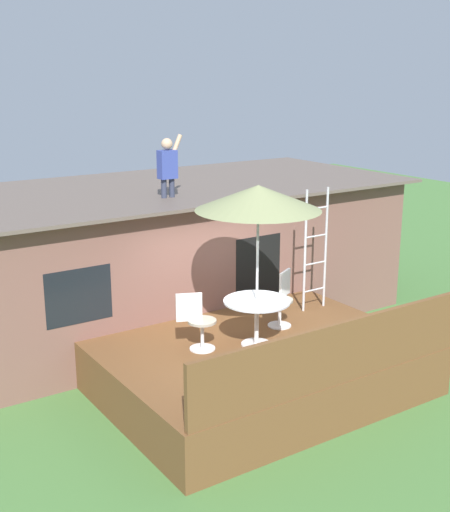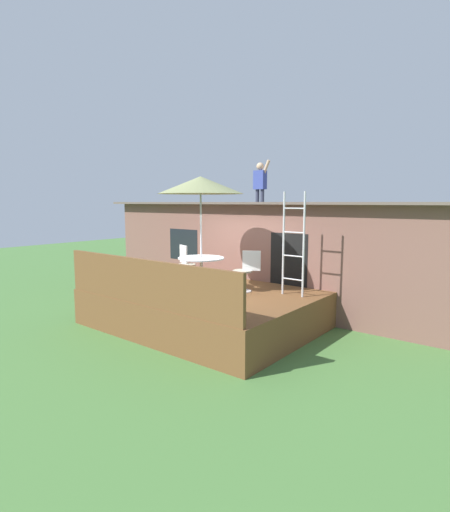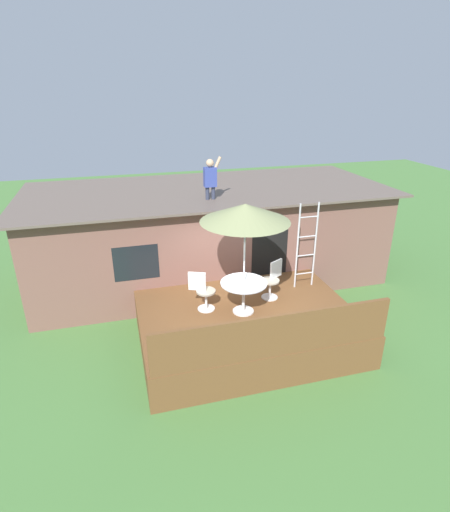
{
  "view_description": "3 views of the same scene",
  "coord_description": "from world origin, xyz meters",
  "px_view_note": "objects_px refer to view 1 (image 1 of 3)",
  "views": [
    {
      "loc": [
        -5.96,
        -8.02,
        4.95
      ],
      "look_at": [
        0.07,
        1.02,
        1.98
      ],
      "focal_mm": 47.34,
      "sensor_mm": 36.0,
      "label": 1
    },
    {
      "loc": [
        5.93,
        -6.74,
        2.78
      ],
      "look_at": [
        -0.24,
        0.97,
        1.45
      ],
      "focal_mm": 28.21,
      "sensor_mm": 36.0,
      "label": 2
    },
    {
      "loc": [
        -2.64,
        -7.73,
        5.61
      ],
      "look_at": [
        -0.36,
        0.44,
        1.99
      ],
      "focal_mm": 28.54,
      "sensor_mm": 36.0,
      "label": 3
    }
  ],
  "objects_px": {
    "patio_table": "(257,310)",
    "patio_umbrella": "(258,198)",
    "patio_chair_left": "(197,322)",
    "patio_chair_right": "(282,299)",
    "step_ladder": "(315,250)",
    "person_figure": "(168,163)"
  },
  "relations": [
    {
      "from": "patio_chair_left",
      "to": "patio_umbrella",
      "type": "bearing_deg",
      "value": 0.0
    },
    {
      "from": "patio_table",
      "to": "patio_umbrella",
      "type": "xyz_separation_m",
      "value": [
        0.0,
        -0.0,
        1.76
      ]
    },
    {
      "from": "patio_umbrella",
      "to": "step_ladder",
      "type": "xyz_separation_m",
      "value": [
        1.88,
        0.81,
        -1.25
      ]
    },
    {
      "from": "patio_umbrella",
      "to": "patio_chair_left",
      "type": "xyz_separation_m",
      "value": [
        -0.85,
        0.37,
        -1.89
      ]
    },
    {
      "from": "patio_table",
      "to": "patio_umbrella",
      "type": "distance_m",
      "value": 1.76
    },
    {
      "from": "step_ladder",
      "to": "patio_chair_left",
      "type": "relative_size",
      "value": 2.39
    },
    {
      "from": "patio_table",
      "to": "step_ladder",
      "type": "height_order",
      "value": "step_ladder"
    },
    {
      "from": "patio_table",
      "to": "patio_chair_left",
      "type": "height_order",
      "value": "patio_chair_left"
    },
    {
      "from": "step_ladder",
      "to": "person_figure",
      "type": "xyz_separation_m",
      "value": [
        -2.0,
        1.72,
        1.49
      ]
    },
    {
      "from": "patio_umbrella",
      "to": "patio_chair_left",
      "type": "bearing_deg",
      "value": 156.71
    },
    {
      "from": "patio_umbrella",
      "to": "patio_chair_left",
      "type": "height_order",
      "value": "patio_umbrella"
    },
    {
      "from": "person_figure",
      "to": "patio_umbrella",
      "type": "bearing_deg",
      "value": -87.33
    },
    {
      "from": "patio_chair_right",
      "to": "step_ladder",
      "type": "bearing_deg",
      "value": 168.71
    },
    {
      "from": "patio_table",
      "to": "patio_umbrella",
      "type": "bearing_deg",
      "value": -45.0
    },
    {
      "from": "patio_chair_left",
      "to": "patio_chair_right",
      "type": "relative_size",
      "value": 1.0
    },
    {
      "from": "step_ladder",
      "to": "patio_umbrella",
      "type": "bearing_deg",
      "value": -156.65
    },
    {
      "from": "patio_table",
      "to": "person_figure",
      "type": "bearing_deg",
      "value": 92.67
    },
    {
      "from": "person_figure",
      "to": "patio_chair_right",
      "type": "relative_size",
      "value": 1.21
    },
    {
      "from": "person_figure",
      "to": "patio_chair_left",
      "type": "distance_m",
      "value": 3.13
    },
    {
      "from": "patio_table",
      "to": "patio_chair_left",
      "type": "bearing_deg",
      "value": 156.71
    },
    {
      "from": "patio_umbrella",
      "to": "patio_chair_right",
      "type": "relative_size",
      "value": 2.76
    },
    {
      "from": "patio_table",
      "to": "person_figure",
      "type": "xyz_separation_m",
      "value": [
        -0.12,
        2.53,
        2.01
      ]
    }
  ]
}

